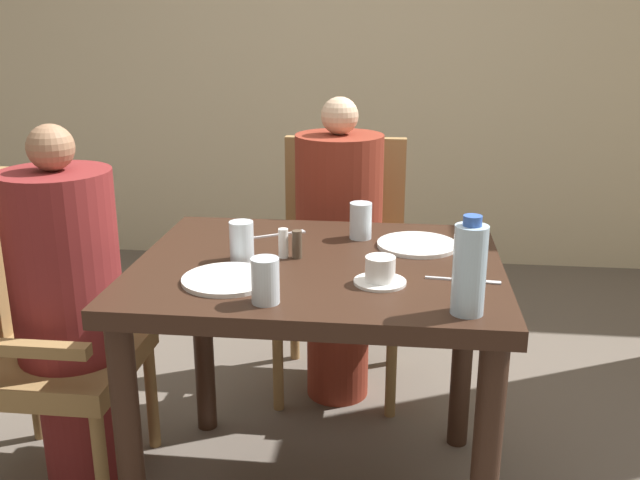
% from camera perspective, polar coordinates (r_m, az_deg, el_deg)
% --- Properties ---
extents(wall_back, '(8.00, 0.06, 2.80)m').
position_cam_1_polar(wall_back, '(4.20, 3.72, 17.03)').
color(wall_back, beige).
rests_on(wall_back, ground_plane).
extents(dining_table, '(1.02, 0.82, 0.78)m').
position_cam_1_polar(dining_table, '(2.04, -0.13, -5.01)').
color(dining_table, '#331E14').
rests_on(dining_table, ground_plane).
extents(chair_left_side, '(0.49, 0.49, 0.97)m').
position_cam_1_polar(chair_left_side, '(2.36, -22.44, -6.66)').
color(chair_left_side, olive).
rests_on(chair_left_side, ground_plane).
extents(diner_in_left_chair, '(0.32, 0.32, 1.15)m').
position_cam_1_polar(diner_in_left_chair, '(2.27, -19.41, -5.37)').
color(diner_in_left_chair, maroon).
rests_on(diner_in_left_chair, ground_plane).
extents(chair_far_side, '(0.49, 0.49, 0.97)m').
position_cam_1_polar(chair_far_side, '(2.83, 1.75, -1.33)').
color(chair_far_side, olive).
rests_on(chair_far_side, ground_plane).
extents(diner_in_far_chair, '(0.32, 0.32, 1.16)m').
position_cam_1_polar(diner_in_far_chair, '(2.66, 1.50, -0.78)').
color(diner_in_far_chair, maroon).
rests_on(diner_in_far_chair, ground_plane).
extents(plate_main_left, '(0.24, 0.24, 0.01)m').
position_cam_1_polar(plate_main_left, '(2.14, 7.78, -0.37)').
color(plate_main_left, white).
rests_on(plate_main_left, dining_table).
extents(plate_main_right, '(0.24, 0.24, 0.01)m').
position_cam_1_polar(plate_main_right, '(1.86, -7.38, -3.14)').
color(plate_main_right, white).
rests_on(plate_main_right, dining_table).
extents(teacup_with_saucer, '(0.14, 0.14, 0.07)m').
position_cam_1_polar(teacup_with_saucer, '(1.83, 4.83, -2.60)').
color(teacup_with_saucer, white).
rests_on(teacup_with_saucer, dining_table).
extents(water_bottle, '(0.08, 0.08, 0.23)m').
position_cam_1_polar(water_bottle, '(1.65, 11.86, -2.26)').
color(water_bottle, silver).
rests_on(water_bottle, dining_table).
extents(glass_tall_near, '(0.07, 0.07, 0.11)m').
position_cam_1_polar(glass_tall_near, '(2.00, -6.29, -0.08)').
color(glass_tall_near, silver).
rests_on(glass_tall_near, dining_table).
extents(glass_tall_mid, '(0.07, 0.07, 0.11)m').
position_cam_1_polar(glass_tall_mid, '(1.70, -4.40, -3.26)').
color(glass_tall_mid, silver).
rests_on(glass_tall_mid, dining_table).
extents(glass_tall_far, '(0.07, 0.07, 0.11)m').
position_cam_1_polar(glass_tall_far, '(2.19, 3.27, 1.55)').
color(glass_tall_far, silver).
rests_on(glass_tall_far, dining_table).
extents(salt_shaker, '(0.03, 0.03, 0.08)m').
position_cam_1_polar(salt_shaker, '(2.02, -2.95, -0.26)').
color(salt_shaker, white).
rests_on(salt_shaker, dining_table).
extents(pepper_shaker, '(0.03, 0.03, 0.08)m').
position_cam_1_polar(pepper_shaker, '(2.01, -1.85, -0.35)').
color(pepper_shaker, '#4C3D2D').
rests_on(pepper_shaker, dining_table).
extents(fork_beside_plate, '(0.16, 0.11, 0.00)m').
position_cam_1_polar(fork_beside_plate, '(2.24, -2.91, 0.50)').
color(fork_beside_plate, silver).
rests_on(fork_beside_plate, dining_table).
extents(knife_beside_plate, '(0.19, 0.03, 0.00)m').
position_cam_1_polar(knife_beside_plate, '(1.88, 11.68, -3.18)').
color(knife_beside_plate, silver).
rests_on(knife_beside_plate, dining_table).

